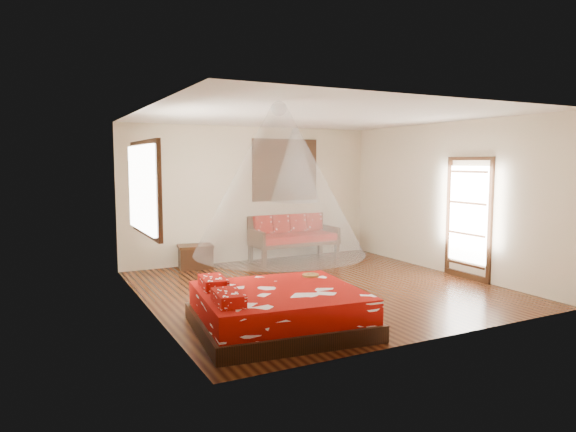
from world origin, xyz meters
The scene contains 10 objects.
room centered at (0.00, 0.00, 1.40)m, with size 5.54×5.54×2.84m.
bed centered at (-1.52, -1.60, 0.25)m, with size 2.21×2.04×0.63m.
daybed centered at (0.76, 2.38, 0.52)m, with size 1.82×0.81×0.95m.
storage_chest centered at (-1.34, 2.45, 0.23)m, with size 0.73×0.58×0.46m.
shutter_panel centered at (0.76, 2.72, 1.90)m, with size 1.52×0.06×1.32m.
window_left centered at (-2.71, 0.20, 1.70)m, with size 0.10×1.74×1.34m.
glazed_door centered at (2.72, -0.60, 1.07)m, with size 0.08×1.02×2.16m.
wine_tray centered at (-0.79, -1.13, 0.55)m, with size 0.23×0.23×0.19m.
mosquito_net_main centered at (-1.50, -1.60, 1.85)m, with size 2.09×2.09×1.80m, color silver.
mosquito_net_daybed centered at (0.76, 2.25, 2.00)m, with size 1.03×1.03×1.50m, color silver.
Camera 1 is at (-4.22, -7.16, 2.07)m, focal length 32.00 mm.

